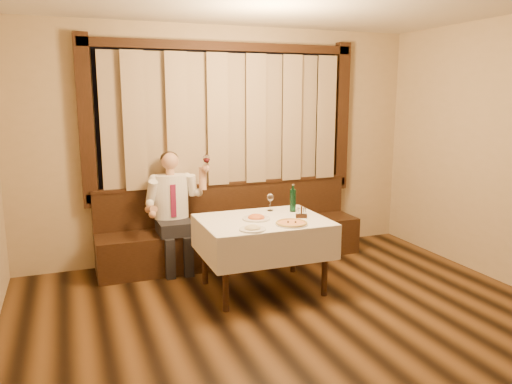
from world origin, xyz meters
name	(u,v)px	position (x,y,z in m)	size (l,w,h in m)	color
room	(295,154)	(0.00, 0.97, 1.50)	(5.01, 6.01, 2.81)	black
banquette	(232,235)	(0.00, 2.72, 0.31)	(3.20, 0.61, 0.94)	black
dining_table	(263,229)	(0.00, 1.70, 0.65)	(1.27, 0.97, 0.76)	black
pizza	(292,223)	(0.18, 1.40, 0.77)	(0.32, 0.32, 0.03)	white
pasta_red	(256,216)	(-0.07, 1.71, 0.80)	(0.28, 0.28, 0.10)	white
pasta_cream	(253,226)	(-0.25, 1.35, 0.79)	(0.25, 0.25, 0.09)	white
green_bottle	(293,200)	(0.42, 1.89, 0.88)	(0.07, 0.07, 0.30)	#0D4024
table_wine_glass	(270,198)	(0.21, 2.01, 0.90)	(0.07, 0.07, 0.19)	white
cruet_caddy	(301,214)	(0.39, 1.61, 0.80)	(0.13, 0.10, 0.12)	black
seated_man	(173,202)	(-0.73, 2.64, 0.80)	(0.74, 0.55, 1.36)	black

